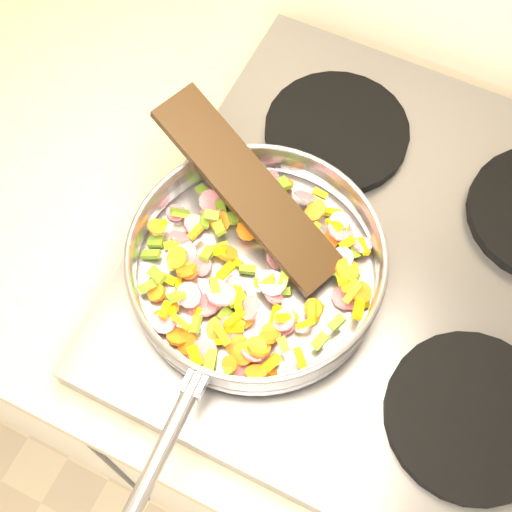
% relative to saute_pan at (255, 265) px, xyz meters
% --- Properties ---
extents(cooktop, '(0.60, 0.60, 0.04)m').
position_rel_saute_pan_xyz_m(cooktop, '(0.14, 0.10, -0.07)').
color(cooktop, '#939399').
rests_on(cooktop, counter_top).
extents(grate_fl, '(0.19, 0.19, 0.02)m').
position_rel_saute_pan_xyz_m(grate_fl, '(0.00, -0.04, -0.04)').
color(grate_fl, black).
rests_on(grate_fl, cooktop).
extents(grate_fr, '(0.19, 0.19, 0.02)m').
position_rel_saute_pan_xyz_m(grate_fr, '(0.28, -0.04, -0.04)').
color(grate_fr, black).
rests_on(grate_fr, cooktop).
extents(grate_bl, '(0.19, 0.19, 0.02)m').
position_rel_saute_pan_xyz_m(grate_bl, '(0.00, 0.24, -0.04)').
color(grate_bl, black).
rests_on(grate_bl, cooktop).
extents(saute_pan, '(0.33, 0.50, 0.06)m').
position_rel_saute_pan_xyz_m(saute_pan, '(0.00, 0.00, 0.00)').
color(saute_pan, '#9E9EA5').
rests_on(saute_pan, grate_fl).
extents(vegetable_heap, '(0.28, 0.28, 0.05)m').
position_rel_saute_pan_xyz_m(vegetable_heap, '(-0.00, -0.01, -0.01)').
color(vegetable_heap, '#BD1238').
rests_on(vegetable_heap, saute_pan).
extents(wooden_spatula, '(0.27, 0.15, 0.09)m').
position_rel_saute_pan_xyz_m(wooden_spatula, '(-0.04, 0.07, 0.04)').
color(wooden_spatula, black).
rests_on(wooden_spatula, saute_pan).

